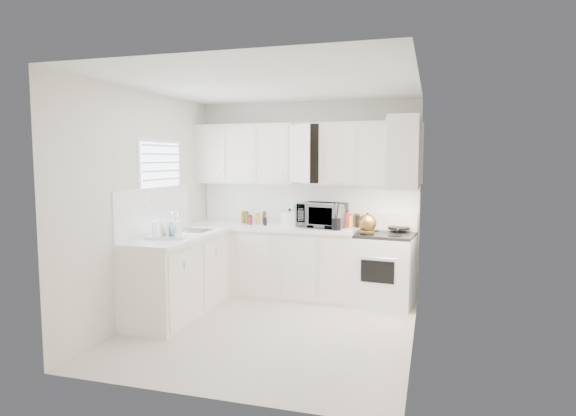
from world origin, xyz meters
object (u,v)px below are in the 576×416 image
at_px(tea_kettle, 367,222).
at_px(dish_rack, 166,228).
at_px(microwave, 322,212).
at_px(utensil_crock, 336,216).
at_px(rice_cooker, 290,217).
at_px(stove, 383,259).

bearing_deg(tea_kettle, dish_rack, -175.12).
relative_size(microwave, utensil_crock, 1.60).
height_order(rice_cooker, utensil_crock, utensil_crock).
height_order(stove, dish_rack, dish_rack).
bearing_deg(utensil_crock, rice_cooker, 163.47).
height_order(microwave, utensil_crock, microwave).
xyz_separation_m(tea_kettle, dish_rack, (-2.10, -1.17, -0.00)).
bearing_deg(rice_cooker, tea_kettle, -13.10).
bearing_deg(tea_kettle, stove, 17.34).
bearing_deg(tea_kettle, microwave, 138.81).
bearing_deg(utensil_crock, stove, 20.09).
relative_size(tea_kettle, microwave, 0.48).
bearing_deg(dish_rack, tea_kettle, 12.64).
xyz_separation_m(microwave, utensil_crock, (0.23, -0.23, -0.02)).
height_order(microwave, dish_rack, microwave).
relative_size(tea_kettle, dish_rack, 0.66).
bearing_deg(rice_cooker, microwave, -0.50).
relative_size(stove, utensil_crock, 3.25).
xyz_separation_m(tea_kettle, rice_cooker, (-1.04, 0.15, 0.00)).
xyz_separation_m(stove, utensil_crock, (-0.56, -0.20, 0.55)).
xyz_separation_m(utensil_crock, dish_rack, (-1.72, -1.13, -0.06)).
distance_m(utensil_crock, dish_rack, 2.05).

